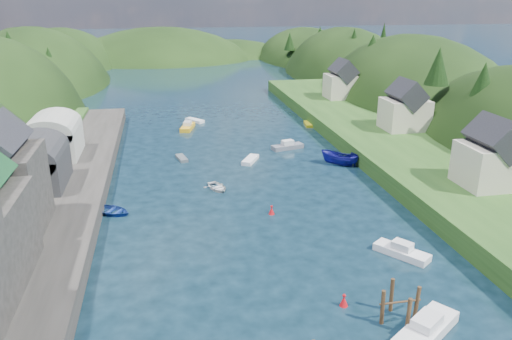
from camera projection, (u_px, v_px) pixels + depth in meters
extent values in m
plane|color=black|center=(231.00, 149.00, 81.27)|extent=(600.00, 600.00, 0.00)
ellipsoid|color=black|center=(37.00, 116.00, 139.06)|extent=(44.00, 75.56, 48.19)
ellipsoid|color=black|center=(62.00, 84.00, 177.38)|extent=(44.00, 75.56, 39.00)
ellipsoid|color=black|center=(409.00, 141.00, 115.18)|extent=(36.00, 75.56, 48.00)
ellipsoid|color=black|center=(344.00, 101.00, 154.75)|extent=(36.00, 75.56, 44.49)
ellipsoid|color=black|center=(306.00, 75.00, 193.11)|extent=(36.00, 75.56, 36.00)
ellipsoid|color=black|center=(162.00, 85.00, 193.89)|extent=(80.00, 60.00, 44.00)
ellipsoid|color=black|center=(230.00, 84.00, 208.76)|extent=(70.00, 56.00, 36.00)
cone|color=black|center=(7.00, 76.00, 99.03)|extent=(5.28, 5.28, 4.89)
cone|color=black|center=(9.00, 46.00, 113.79)|extent=(4.77, 4.77, 6.83)
cone|color=black|center=(49.00, 60.00, 118.10)|extent=(4.07, 4.07, 5.96)
cone|color=black|center=(49.00, 47.00, 133.57)|extent=(4.56, 4.56, 9.15)
cone|color=black|center=(40.00, 52.00, 142.15)|extent=(4.75, 4.75, 5.42)
cone|color=black|center=(60.00, 44.00, 151.28)|extent=(4.27, 4.27, 7.60)
cone|color=black|center=(482.00, 88.00, 74.47)|extent=(5.29, 5.29, 7.78)
cone|color=black|center=(438.00, 66.00, 82.17)|extent=(4.07, 4.07, 6.17)
cone|color=black|center=(431.00, 78.00, 97.16)|extent=(3.40, 3.40, 5.93)
cone|color=black|center=(413.00, 57.00, 105.93)|extent=(4.94, 4.94, 7.99)
cone|color=black|center=(373.00, 48.00, 113.42)|extent=(5.25, 5.25, 6.04)
cone|color=black|center=(383.00, 41.00, 121.79)|extent=(3.36, 3.36, 8.75)
cone|color=black|center=(354.00, 43.00, 135.50)|extent=(4.57, 4.57, 7.85)
cone|color=black|center=(336.00, 44.00, 148.53)|extent=(3.59, 3.59, 6.94)
cone|color=black|center=(320.00, 35.00, 157.66)|extent=(4.14, 4.14, 5.44)
cone|color=black|center=(290.00, 41.00, 167.48)|extent=(3.83, 3.83, 5.89)
cube|color=#2D2B28|center=(31.00, 241.00, 48.94)|extent=(12.00, 110.00, 2.00)
cube|color=#2D2B28|center=(4.00, 191.00, 47.83)|extent=(7.00, 8.00, 8.00)
cube|color=#2D2D30|center=(35.00, 170.00, 59.60)|extent=(7.00, 9.00, 4.00)
cylinder|color=#2D2D30|center=(32.00, 154.00, 58.93)|extent=(7.00, 9.00, 7.00)
cube|color=#B2B2A8|center=(54.00, 142.00, 70.70)|extent=(7.00, 9.00, 4.00)
cylinder|color=#B2B2A8|center=(52.00, 128.00, 70.03)|extent=(7.00, 9.00, 7.00)
cube|color=#234719|center=(402.00, 151.00, 76.04)|extent=(16.00, 120.00, 2.40)
cube|color=beige|center=(491.00, 165.00, 58.49)|extent=(7.00, 6.00, 5.00)
cube|color=black|center=(496.00, 138.00, 57.37)|extent=(5.15, 6.24, 5.15)
cube|color=beige|center=(404.00, 114.00, 82.90)|extent=(7.00, 6.00, 5.00)
cube|color=black|center=(407.00, 94.00, 81.78)|extent=(5.15, 6.24, 5.15)
cube|color=beige|center=(342.00, 86.00, 107.71)|extent=(7.00, 6.00, 5.00)
cube|color=black|center=(343.00, 71.00, 106.58)|extent=(5.15, 6.24, 5.15)
cylinder|color=#382314|center=(416.00, 307.00, 38.46)|extent=(0.32, 0.32, 3.51)
cylinder|color=#382314|center=(391.00, 298.00, 39.51)|extent=(0.32, 0.32, 3.51)
cylinder|color=#382314|center=(382.00, 311.00, 37.97)|extent=(0.32, 0.32, 3.51)
cylinder|color=#382314|center=(408.00, 320.00, 36.92)|extent=(0.32, 0.32, 3.51)
cylinder|color=#382314|center=(400.00, 302.00, 38.02)|extent=(3.35, 0.16, 0.16)
cone|color=#B80E14|center=(344.00, 301.00, 40.35)|extent=(0.70, 0.70, 0.90)
sphere|color=#B80E14|center=(344.00, 296.00, 40.19)|extent=(0.30, 0.30, 0.30)
cone|color=#B80E14|center=(272.00, 211.00, 57.10)|extent=(0.70, 0.70, 0.90)
sphere|color=#B80E14|center=(272.00, 207.00, 56.93)|extent=(0.30, 0.30, 0.30)
cube|color=white|center=(195.00, 120.00, 98.06)|extent=(3.69, 4.13, 0.59)
cube|color=slate|center=(288.00, 147.00, 81.10)|extent=(5.49, 2.99, 0.73)
cube|color=silver|center=(288.00, 142.00, 80.84)|extent=(2.07, 1.63, 0.70)
cube|color=white|center=(402.00, 252.00, 48.14)|extent=(4.61, 5.32, 0.75)
cube|color=silver|center=(402.00, 245.00, 47.88)|extent=(2.11, 2.23, 0.70)
cube|color=white|center=(250.00, 160.00, 74.96)|extent=(3.30, 4.46, 0.60)
cube|color=#50575B|center=(182.00, 158.00, 75.91)|extent=(1.85, 3.60, 0.48)
imported|color=navy|center=(339.00, 159.00, 73.33)|extent=(5.84, 5.06, 2.19)
cube|color=gold|center=(188.00, 127.00, 92.81)|extent=(3.20, 5.84, 0.78)
cube|color=silver|center=(187.00, 123.00, 92.55)|extent=(1.74, 2.21, 0.70)
imported|color=navy|center=(112.00, 211.00, 57.32)|extent=(5.90, 5.55, 0.99)
imported|color=silver|center=(217.00, 187.00, 64.46)|extent=(3.96, 4.64, 0.81)
cube|color=gold|center=(308.00, 124.00, 95.33)|extent=(1.80, 4.03, 0.54)
cube|color=white|center=(426.00, 331.00, 36.86)|extent=(6.69, 5.63, 0.93)
cube|color=silver|center=(427.00, 321.00, 36.57)|extent=(2.79, 2.60, 0.70)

